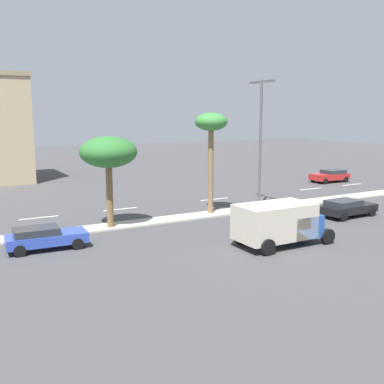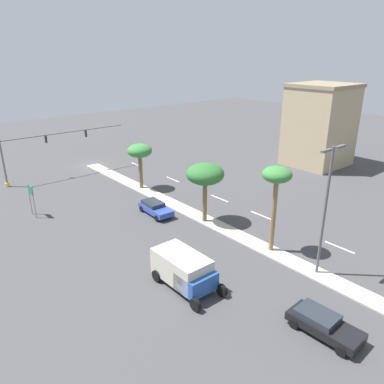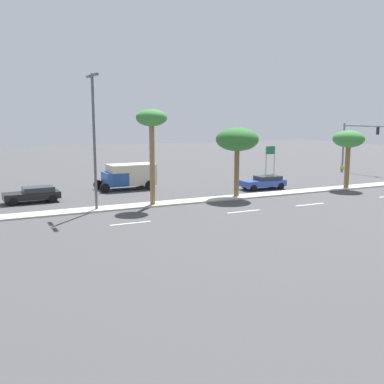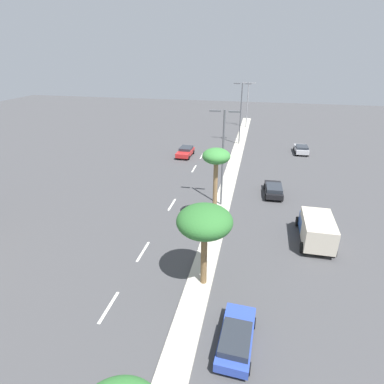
{
  "view_description": "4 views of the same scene",
  "coord_description": "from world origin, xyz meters",
  "views": [
    {
      "loc": [
        28.37,
        16.06,
        7.45
      ],
      "look_at": [
        3.04,
        30.19,
        2.47
      ],
      "focal_mm": 42.54,
      "sensor_mm": 36.0,
      "label": 1
    },
    {
      "loc": [
        23.09,
        50.68,
        16.07
      ],
      "look_at": [
        1.83,
        25.46,
        3.54
      ],
      "focal_mm": 34.7,
      "sensor_mm": 36.0,
      "label": 2
    },
    {
      "loc": [
        -33.67,
        46.28,
        6.98
      ],
      "look_at": [
        -3.9,
        31.92,
        1.53
      ],
      "focal_mm": 42.84,
      "sensor_mm": 36.0,
      "label": 3
    },
    {
      "loc": [
        3.24,
        8.22,
        15.12
      ],
      "look_at": [
        -2.46,
        34.33,
        2.99
      ],
      "focal_mm": 29.28,
      "sensor_mm": 36.0,
      "label": 4
    }
  ],
  "objects": [
    {
      "name": "box_truck",
      "position": [
        8.7,
        32.81,
        1.33
      ],
      "size": [
        2.71,
        5.65,
        2.44
      ],
      "color": "#234C99",
      "rests_on": "ground"
    },
    {
      "name": "lane_stripe_inboard",
      "position": [
        -5.27,
        28.3,
        0.01
      ],
      "size": [
        0.2,
        2.8,
        0.01
      ],
      "primitive_type": "cube",
      "color": "silver",
      "rests_on": "ground"
    },
    {
      "name": "lane_stripe_left",
      "position": [
        -5.27,
        22.03,
        0.01
      ],
      "size": [
        0.2,
        2.8,
        0.01
      ],
      "primitive_type": "cube",
      "color": "silver",
      "rests_on": "ground"
    },
    {
      "name": "street_lamp_inboard",
      "position": [
        0.25,
        76.22,
        5.5
      ],
      "size": [
        2.9,
        0.24,
        9.1
      ],
      "color": "gray",
      "rests_on": "median_curb"
    },
    {
      "name": "sedan_red_near",
      "position": [
        -7.77,
        53.82,
        0.74
      ],
      "size": [
        2.21,
        4.35,
        1.36
      ],
      "color": "red",
      "rests_on": "ground"
    },
    {
      "name": "ground_plane",
      "position": [
        0.0,
        33.34,
        0.0
      ],
      "size": [
        160.0,
        160.0,
        0.0
      ],
      "primitive_type": "plane",
      "color": "#424244"
    },
    {
      "name": "palm_tree_far",
      "position": [
        -0.18,
        33.59,
        6.49
      ],
      "size": [
        2.41,
        2.41,
        7.45
      ],
      "color": "olive",
      "rests_on": "median_curb"
    },
    {
      "name": "sedan_black_rear",
      "position": [
        5.38,
        41.94,
        0.7
      ],
      "size": [
        2.15,
        4.47,
        1.28
      ],
      "color": "black",
      "rests_on": "ground"
    },
    {
      "name": "palm_tree_leading",
      "position": [
        0.28,
        25.58,
        4.98
      ],
      "size": [
        3.69,
        3.69,
        5.95
      ],
      "color": "brown",
      "rests_on": "median_curb"
    },
    {
      "name": "lane_stripe_near",
      "position": [
        -5.27,
        54.46,
        0.01
      ],
      "size": [
        0.2,
        2.8,
        0.01
      ],
      "primitive_type": "cube",
      "color": "silver",
      "rests_on": "ground"
    },
    {
      "name": "lane_stripe_center",
      "position": [
        -5.27,
        48.54,
        0.01
      ],
      "size": [
        0.2,
        2.8,
        0.01
      ],
      "primitive_type": "cube",
      "color": "silver",
      "rests_on": "ground"
    },
    {
      "name": "street_lamp_near",
      "position": [
        -0.16,
        62.55,
        6.06
      ],
      "size": [
        2.9,
        0.24,
        10.18
      ],
      "color": "#515459",
      "rests_on": "median_curb"
    },
    {
      "name": "median_curb",
      "position": [
        0.0,
        42.87,
        0.06
      ],
      "size": [
        1.8,
        85.74,
        0.12
      ],
      "primitive_type": "cube",
      "color": "#B7B2A3",
      "rests_on": "ground"
    },
    {
      "name": "lane_stripe_mid",
      "position": [
        -5.27,
        37.11,
        0.01
      ],
      "size": [
        0.2,
        2.8,
        0.01
      ],
      "primitive_type": "cube",
      "color": "silver",
      "rests_on": "ground"
    },
    {
      "name": "sedan_silver_front",
      "position": [
        10.02,
        59.2,
        0.74
      ],
      "size": [
        2.12,
        4.11,
        1.35
      ],
      "color": "#B2B2B7",
      "rests_on": "ground"
    },
    {
      "name": "street_lamp_mid",
      "position": [
        -0.13,
        38.08,
        5.93
      ],
      "size": [
        2.9,
        0.24,
        9.92
      ],
      "color": "#515459",
      "rests_on": "median_curb"
    },
    {
      "name": "sedan_blue_trailing",
      "position": [
        2.99,
        20.81,
        0.71
      ],
      "size": [
        2.08,
        4.42,
        1.29
      ],
      "color": "#2D47AD",
      "rests_on": "ground"
    }
  ]
}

